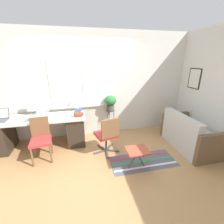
% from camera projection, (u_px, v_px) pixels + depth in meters
% --- Properties ---
extents(ground_plane, '(14.00, 14.00, 0.00)m').
position_uv_depth(ground_plane, '(87.00, 148.00, 3.57)').
color(ground_plane, tan).
extents(wall_back_with_window, '(9.00, 0.12, 2.70)m').
position_uv_depth(wall_back_with_window, '(82.00, 86.00, 3.86)').
color(wall_back_with_window, silver).
rests_on(wall_back_with_window, ground_plane).
extents(wall_right_with_picture, '(0.08, 9.00, 2.70)m').
position_uv_depth(wall_right_with_picture, '(201.00, 87.00, 3.71)').
color(wall_right_with_picture, silver).
rests_on(wall_right_with_picture, ground_plane).
extents(desk, '(2.14, 0.72, 0.74)m').
position_uv_depth(desk, '(40.00, 131.00, 3.55)').
color(desk, beige).
rests_on(desk, ground_plane).
extents(monitor, '(0.42, 0.17, 0.42)m').
position_uv_depth(monitor, '(36.00, 106.00, 3.53)').
color(monitor, silver).
rests_on(monitor, desk).
extents(keyboard, '(0.39, 0.13, 0.02)m').
position_uv_depth(keyboard, '(35.00, 120.00, 3.31)').
color(keyboard, slate).
rests_on(keyboard, desk).
extents(mouse, '(0.04, 0.07, 0.03)m').
position_uv_depth(mouse, '(47.00, 118.00, 3.37)').
color(mouse, silver).
rests_on(mouse, desk).
extents(desk_lamp, '(0.14, 0.14, 0.45)m').
position_uv_depth(desk_lamp, '(77.00, 100.00, 3.72)').
color(desk_lamp, white).
rests_on(desk_lamp, desk).
extents(book_stack, '(0.23, 0.15, 0.18)m').
position_uv_depth(book_stack, '(78.00, 113.00, 3.48)').
color(book_stack, olive).
rests_on(book_stack, desk).
extents(desk_chair_wooden, '(0.44, 0.45, 0.89)m').
position_uv_depth(desk_chair_wooden, '(41.00, 138.00, 3.08)').
color(desk_chair_wooden, brown).
rests_on(desk_chair_wooden, ground_plane).
extents(office_chair_swivel, '(0.59, 0.57, 0.87)m').
position_uv_depth(office_chair_swivel, '(107.00, 134.00, 3.27)').
color(office_chair_swivel, '#47474C').
rests_on(office_chair_swivel, ground_plane).
extents(couch_loveseat, '(0.75, 1.35, 0.84)m').
position_uv_depth(couch_loveseat, '(189.00, 136.00, 3.55)').
color(couch_loveseat, beige).
rests_on(couch_loveseat, ground_plane).
extents(plant_stand, '(0.23, 0.23, 0.70)m').
position_uv_depth(plant_stand, '(110.00, 114.00, 4.12)').
color(plant_stand, '#333338').
rests_on(plant_stand, ground_plane).
extents(potted_plant, '(0.31, 0.31, 0.41)m').
position_uv_depth(potted_plant, '(110.00, 102.00, 4.00)').
color(potted_plant, '#514C47').
rests_on(potted_plant, plant_stand).
extents(floor_rug_striped, '(1.36, 0.60, 0.01)m').
position_uv_depth(floor_rug_striped, '(143.00, 161.00, 3.12)').
color(floor_rug_striped, '#565B6B').
rests_on(floor_rug_striped, ground_plane).
extents(folding_stool, '(0.41, 0.35, 0.41)m').
position_uv_depth(folding_stool, '(137.00, 151.00, 2.83)').
color(folding_stool, '#B24C33').
rests_on(folding_stool, ground_plane).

